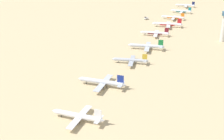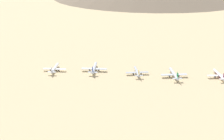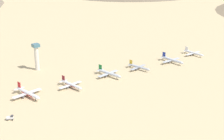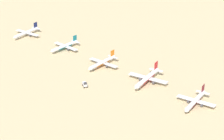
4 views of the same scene
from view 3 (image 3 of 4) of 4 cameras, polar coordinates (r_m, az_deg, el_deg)
ground_plane at (r=321.92m, az=-7.35°, el=-2.84°), size 2108.34×2108.34×0.00m
parked_jet_3 at (r=304.97m, az=-14.56°, el=-3.93°), size 36.66×29.90×10.58m
parked_jet_4 at (r=317.44m, az=-7.19°, el=-2.56°), size 32.20×26.23×9.28m
parked_jet_5 at (r=343.81m, az=-0.58°, el=-0.58°), size 34.80×28.39×10.04m
parked_jet_6 at (r=365.14m, az=4.68°, el=0.52°), size 30.57×24.97×8.83m
parked_jet_7 at (r=393.63m, az=10.42°, el=1.74°), size 35.01×28.36×10.12m
parked_jet_8 at (r=428.54m, az=14.07°, el=2.90°), size 31.63×25.65×9.13m
service_truck at (r=268.23m, az=-17.38°, el=-7.94°), size 4.99×5.68×3.90m
control_tower at (r=368.65m, az=-13.07°, el=2.49°), size 7.20×7.20×29.96m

